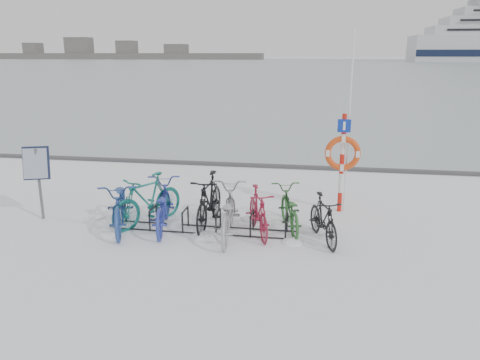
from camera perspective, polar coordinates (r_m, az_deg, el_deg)
ground at (r=10.09m, az=-4.67°, el=-6.13°), size 900.00×900.00×0.00m
ice_sheet at (r=164.16m, az=8.98°, el=13.79°), size 400.00×298.00×0.02m
quay_edge at (r=15.61m, az=0.59°, el=1.84°), size 400.00×0.25×0.10m
bike_rack at (r=10.03m, az=-4.69°, el=-5.17°), size 4.00×0.48×0.46m
info_board at (r=11.32m, az=-23.53°, el=1.41°), size 0.60×0.39×1.68m
lifebuoy_station at (r=11.07m, az=12.42°, el=3.18°), size 0.82×0.23×4.24m
shoreline at (r=296.46m, az=-15.78°, el=14.53°), size 180.00×12.00×9.50m
bike_0 at (r=10.34m, az=-14.35°, el=-2.70°), size 1.44×2.30×1.14m
bike_1 at (r=10.47m, az=-11.22°, el=-2.23°), size 1.43×1.94×1.16m
bike_2 at (r=10.18m, az=-9.49°, el=-2.92°), size 1.13×2.13×1.06m
bike_3 at (r=10.18m, az=-3.79°, el=-2.37°), size 0.62×2.00×1.19m
bike_4 at (r=9.58m, az=-1.58°, el=-3.80°), size 0.93×2.13×1.09m
bike_5 at (r=9.75m, az=2.24°, el=-3.69°), size 1.02×1.75×1.02m
bike_6 at (r=10.08m, az=5.99°, el=-3.35°), size 1.05×1.89×0.94m
bike_7 at (r=9.53m, az=10.12°, el=-4.51°), size 0.95×1.68×0.97m
snow_drifts at (r=10.05m, az=-4.57°, el=-6.22°), size 5.63×1.90×0.21m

